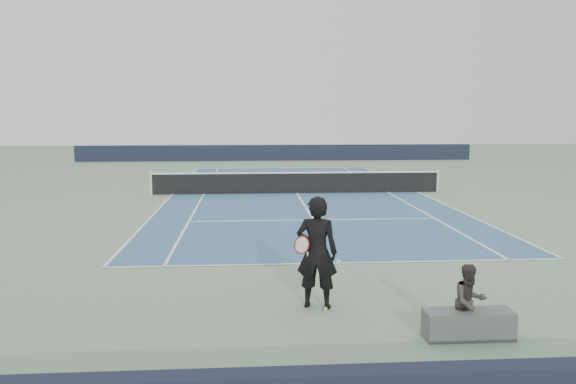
{
  "coord_description": "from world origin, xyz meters",
  "views": [
    {
      "loc": [
        -2.14,
        -24.65,
        3.5
      ],
      "look_at": [
        -0.92,
        -7.41,
        1.1
      ],
      "focal_mm": 35.0,
      "sensor_mm": 36.0,
      "label": 1
    }
  ],
  "objects": [
    {
      "name": "tennis_net",
      "position": [
        0.0,
        0.0,
        0.5
      ],
      "size": [
        12.9,
        0.1,
        1.07
      ],
      "color": "silver",
      "rests_on": "ground"
    },
    {
      "name": "tennis_ball",
      "position": [
        -0.78,
        -15.03,
        0.03
      ],
      "size": [
        0.07,
        0.07,
        0.07
      ],
      "primitive_type": "sphere",
      "color": "yellow",
      "rests_on": "ground"
    },
    {
      "name": "ground",
      "position": [
        0.0,
        0.0,
        0.0
      ],
      "size": [
        80.0,
        80.0,
        0.0
      ],
      "primitive_type": "plane",
      "color": "gray"
    },
    {
      "name": "spectator_bench",
      "position": [
        1.29,
        -16.42,
        0.42
      ],
      "size": [
        1.45,
        0.72,
        1.19
      ],
      "color": "#525356",
      "rests_on": "ground"
    },
    {
      "name": "windscreen_far",
      "position": [
        0.0,
        17.88,
        0.6
      ],
      "size": [
        30.0,
        0.25,
        1.2
      ],
      "primitive_type": "cube",
      "color": "black",
      "rests_on": "ground"
    },
    {
      "name": "tennis_player",
      "position": [
        -0.92,
        -14.83,
        1.03
      ],
      "size": [
        0.9,
        0.74,
        2.06
      ],
      "color": "black",
      "rests_on": "ground"
    },
    {
      "name": "court_surface",
      "position": [
        0.0,
        0.0,
        0.01
      ],
      "size": [
        10.97,
        23.77,
        0.01
      ],
      "primitive_type": "cube",
      "color": "#376184",
      "rests_on": "ground"
    }
  ]
}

